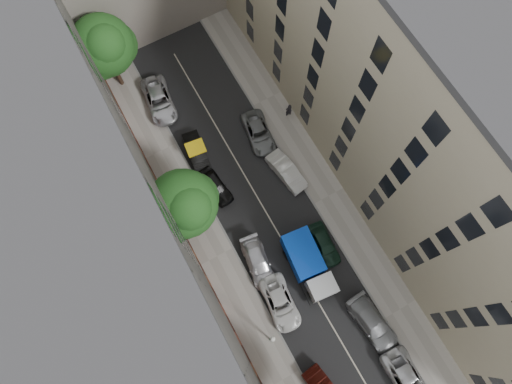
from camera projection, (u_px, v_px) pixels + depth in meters
ground at (274, 226)px, 39.21m from camera, size 120.00×120.00×0.00m
road_surface at (274, 226)px, 39.20m from camera, size 8.00×44.00×0.02m
sidewalk_left at (217, 256)px, 38.31m from camera, size 3.00×44.00×0.15m
sidewalk_right at (328, 196)px, 39.97m from camera, size 3.00×44.00×0.15m
building_left at (125, 271)px, 28.05m from camera, size 8.00×44.00×20.00m
building_right at (418, 116)px, 31.38m from camera, size 8.00×44.00×20.00m
tarp_truck at (308, 264)px, 36.72m from camera, size 2.80×5.92×2.64m
car_left_2 at (280, 303)px, 36.55m from camera, size 2.66×4.90×1.31m
car_left_3 at (258, 263)px, 37.56m from camera, size 2.45×4.79×1.33m
car_left_4 at (216, 186)px, 39.64m from camera, size 2.06×4.07×1.33m
car_left_5 at (197, 153)px, 40.60m from camera, size 1.95×4.34×1.38m
car_left_6 at (159, 100)px, 42.20m from camera, size 3.10×5.52×1.46m
car_right_0 at (407, 380)px, 34.72m from camera, size 2.48×5.06×1.38m
car_right_1 at (373, 323)px, 35.99m from camera, size 2.48×5.14×1.44m
car_right_2 at (324, 244)px, 38.02m from camera, size 1.96×4.10×1.35m
car_right_3 at (286, 171)px, 40.02m from camera, size 2.18×4.52×1.43m
car_right_4 at (259, 133)px, 41.27m from camera, size 2.80×4.87×1.28m
tree_mid at (185, 205)px, 33.50m from camera, size 5.47×5.23×8.85m
tree_far at (105, 47)px, 38.08m from camera, size 5.52×5.28×8.53m
lamp_post at (272, 339)px, 32.48m from camera, size 0.36×0.36×6.26m
pedestrian at (289, 110)px, 41.55m from camera, size 0.66×0.46×1.76m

